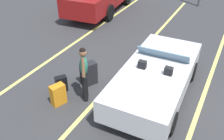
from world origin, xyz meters
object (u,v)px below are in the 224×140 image
object	(u,v)px
convertible_car	(158,74)
suitcase_small_carryon	(61,84)
traveler_person	(84,71)
suitcase_large_black	(89,74)
suitcase_medium_bright	(58,95)

from	to	relation	value
convertible_car	suitcase_small_carryon	xyz separation A→B (m)	(-1.37, 2.52, -0.34)
convertible_car	traveler_person	xyz separation A→B (m)	(-1.32, 1.69, 0.34)
suitcase_large_black	suitcase_small_carryon	bearing A→B (deg)	81.20
convertible_car	suitcase_medium_bright	size ratio (longest dim) A/B	6.76
suitcase_large_black	suitcase_small_carryon	distance (m)	0.89
convertible_car	traveler_person	size ratio (longest dim) A/B	2.54
suitcase_small_carryon	convertible_car	bearing A→B (deg)	-115.05
convertible_car	suitcase_large_black	bearing A→B (deg)	106.51
suitcase_large_black	traveler_person	size ratio (longest dim) A/B	0.45
traveler_person	suitcase_medium_bright	bearing A→B (deg)	-166.11
suitcase_medium_bright	suitcase_large_black	bearing A→B (deg)	-80.40
suitcase_small_carryon	traveler_person	bearing A→B (deg)	-140.43
convertible_car	traveler_person	world-z (taller)	traveler_person
convertible_car	suitcase_small_carryon	distance (m)	2.89
convertible_car	suitcase_small_carryon	world-z (taller)	convertible_car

